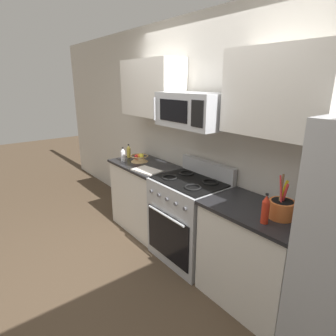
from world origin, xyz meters
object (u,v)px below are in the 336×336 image
at_px(range_oven, 189,219).
at_px(utensil_crock, 281,208).
at_px(bottle_vinegar, 123,155).
at_px(microwave, 193,110).
at_px(fruit_basket, 139,158).
at_px(bottle_hot_sauce, 265,210).
at_px(bottle_oil, 129,151).
at_px(cutting_board, 147,170).

distance_m(range_oven, utensil_crock, 1.15).
height_order(range_oven, bottle_vinegar, bottle_vinegar).
relative_size(microwave, fruit_basket, 3.15).
bearing_deg(bottle_vinegar, bottle_hot_sauce, -0.01).
distance_m(microwave, bottle_oil, 1.41).
bearing_deg(range_oven, cutting_board, -165.07).
bearing_deg(bottle_oil, microwave, 1.30).
distance_m(microwave, fruit_basket, 1.20).
height_order(cutting_board, bottle_hot_sauce, bottle_hot_sauce).
height_order(cutting_board, bottle_oil, bottle_oil).
distance_m(microwave, bottle_hot_sauce, 1.20).
bearing_deg(range_oven, bottle_hot_sauce, -9.06).
bearing_deg(fruit_basket, cutting_board, -20.63).
bearing_deg(bottle_vinegar, cutting_board, 0.56).
bearing_deg(bottle_hot_sauce, fruit_basket, 175.44).
xyz_separation_m(range_oven, fruit_basket, (-0.98, -0.00, 0.48)).
distance_m(bottle_vinegar, bottle_hot_sauce, 2.13).
distance_m(bottle_oil, bottle_hot_sauce, 2.26).
xyz_separation_m(range_oven, microwave, (-0.00, 0.03, 1.18)).
bearing_deg(range_oven, bottle_oil, -179.85).
distance_m(cutting_board, bottle_oil, 0.69).
xyz_separation_m(fruit_basket, cutting_board, (0.40, -0.15, -0.04)).
bearing_deg(microwave, fruit_basket, -178.44).
distance_m(utensil_crock, fruit_basket, 2.01).
relative_size(utensil_crock, bottle_oil, 1.89).
distance_m(range_oven, bottle_oil, 1.35).
bearing_deg(fruit_basket, utensil_crock, 0.49).
relative_size(fruit_basket, bottle_hot_sauce, 0.99).
bearing_deg(utensil_crock, cutting_board, -173.99).
bearing_deg(range_oven, utensil_crock, 0.85).
xyz_separation_m(utensil_crock, bottle_hot_sauce, (-0.03, -0.17, 0.03)).
xyz_separation_m(range_oven, cutting_board, (-0.58, -0.15, 0.44)).
bearing_deg(microwave, bottle_vinegar, -170.71).
bearing_deg(fruit_basket, bottle_hot_sauce, -4.56).
relative_size(microwave, cutting_board, 2.22).
xyz_separation_m(bottle_vinegar, bottle_hot_sauce, (2.13, -0.00, 0.02)).
bearing_deg(range_oven, fruit_basket, -179.90).
bearing_deg(utensil_crock, bottle_hot_sauce, -98.83).
bearing_deg(utensil_crock, fruit_basket, -179.51).
bearing_deg(bottle_hot_sauce, microwave, 169.55).
relative_size(range_oven, bottle_oil, 5.94).
relative_size(range_oven, utensil_crock, 3.14).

